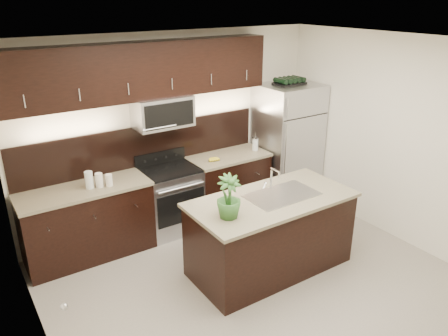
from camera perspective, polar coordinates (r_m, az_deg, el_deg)
ground at (r=5.26m, az=4.46°, el=-14.86°), size 4.50×4.50×0.00m
room_walls at (r=4.37m, az=4.25°, el=2.49°), size 4.52×4.02×2.71m
counter_run at (r=6.06m, az=-8.71°, el=-4.56°), size 3.51×0.65×0.94m
upper_fixtures at (r=5.68m, az=-10.08°, el=11.36°), size 3.49×0.40×1.66m
island at (r=5.30m, az=6.08°, el=-8.49°), size 1.96×0.96×0.94m
sink_faucet at (r=5.17m, az=7.51°, el=-3.33°), size 0.84×0.50×0.28m
refrigerator at (r=6.98m, az=8.11°, el=3.19°), size 0.90×0.81×1.87m
wine_rack at (r=6.73m, az=8.56°, el=11.16°), size 0.46×0.29×0.11m
plant at (r=4.54m, az=0.62°, el=-3.80°), size 0.28×0.28×0.47m
canisters at (r=5.52m, az=-16.29°, el=-1.52°), size 0.31×0.16×0.21m
french_press at (r=6.58m, az=4.10°, el=3.18°), size 0.09×0.09×0.27m
bananas at (r=6.15m, az=-1.77°, el=1.12°), size 0.19×0.16×0.05m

